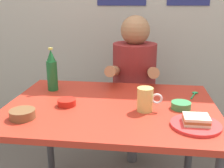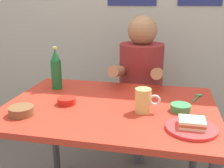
{
  "view_description": "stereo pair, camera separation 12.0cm",
  "coord_description": "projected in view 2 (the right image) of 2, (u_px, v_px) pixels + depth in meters",
  "views": [
    {
      "loc": [
        0.17,
        -1.31,
        1.27
      ],
      "look_at": [
        0.0,
        0.05,
        0.84
      ],
      "focal_mm": 43.04,
      "sensor_mm": 36.0,
      "label": 1
    },
    {
      "loc": [
        0.29,
        -1.29,
        1.27
      ],
      "look_at": [
        0.0,
        0.05,
        0.84
      ],
      "focal_mm": 43.04,
      "sensor_mm": 36.0,
      "label": 2
    }
  ],
  "objects": [
    {
      "name": "sandwich",
      "position": [
        192.0,
        123.0,
        1.14
      ],
      "size": [
        0.11,
        0.09,
        0.04
      ],
      "color": "beige",
      "rests_on": "plate_orange"
    },
    {
      "name": "dining_table",
      "position": [
        110.0,
        121.0,
        1.45
      ],
      "size": [
        1.1,
        0.8,
        0.74
      ],
      "color": "#B72D1E",
      "rests_on": "ground"
    },
    {
      "name": "stool",
      "position": [
        139.0,
        123.0,
        2.1
      ],
      "size": [
        0.34,
        0.34,
        0.45
      ],
      "color": "#4C4C51",
      "rests_on": "ground"
    },
    {
      "name": "plate_orange",
      "position": [
        191.0,
        128.0,
        1.14
      ],
      "size": [
        0.22,
        0.22,
        0.01
      ],
      "primitive_type": "cylinder",
      "color": "red",
      "rests_on": "dining_table"
    },
    {
      "name": "condiment_bowl_brown",
      "position": [
        21.0,
        110.0,
        1.29
      ],
      "size": [
        0.12,
        0.12,
        0.04
      ],
      "color": "brown",
      "rests_on": "dining_table"
    },
    {
      "name": "dip_bowl_green",
      "position": [
        181.0,
        107.0,
        1.33
      ],
      "size": [
        0.1,
        0.1,
        0.03
      ],
      "color": "#388C4C",
      "rests_on": "dining_table"
    },
    {
      "name": "beer_bottle",
      "position": [
        56.0,
        70.0,
        1.65
      ],
      "size": [
        0.06,
        0.06,
        0.26
      ],
      "color": "#19602D",
      "rests_on": "dining_table"
    },
    {
      "name": "beer_mug",
      "position": [
        143.0,
        100.0,
        1.31
      ],
      "size": [
        0.13,
        0.08,
        0.12
      ],
      "color": "#D1BC66",
      "rests_on": "dining_table"
    },
    {
      "name": "spoon",
      "position": [
        198.0,
        96.0,
        1.53
      ],
      "size": [
        0.06,
        0.12,
        0.01
      ],
      "color": "#26A559",
      "rests_on": "dining_table"
    },
    {
      "name": "sambal_bowl_red",
      "position": [
        67.0,
        101.0,
        1.42
      ],
      "size": [
        0.1,
        0.1,
        0.03
      ],
      "color": "#B21E14",
      "rests_on": "dining_table"
    },
    {
      "name": "person_seated",
      "position": [
        141.0,
        72.0,
        1.97
      ],
      "size": [
        0.33,
        0.56,
        0.72
      ],
      "color": "maroon",
      "rests_on": "stool"
    }
  ]
}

